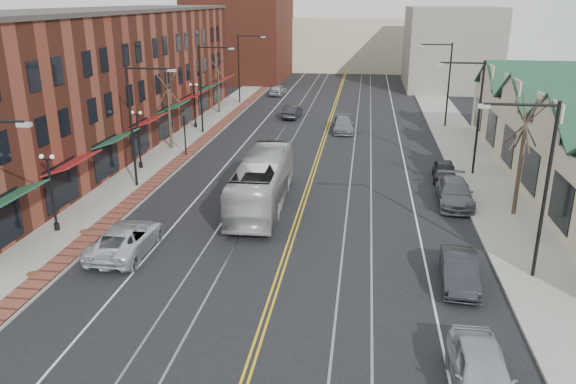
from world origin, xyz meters
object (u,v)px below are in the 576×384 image
(transit_bus, at_px, (262,182))
(parked_suv, at_px, (126,239))
(parked_car_d, at_px, (444,171))
(parked_car_a, at_px, (482,374))
(parked_car_b, at_px, (459,270))
(parked_car_c, at_px, (454,193))

(transit_bus, distance_m, parked_suv, 9.40)
(parked_car_d, bearing_deg, parked_car_a, -89.98)
(transit_bus, relative_size, parked_car_d, 2.85)
(transit_bus, relative_size, parked_car_b, 2.58)
(parked_car_a, distance_m, parked_car_c, 18.24)
(parked_suv, height_order, parked_car_a, parked_car_a)
(parked_car_a, distance_m, parked_car_b, 7.48)
(parked_car_b, xyz_separation_m, parked_car_c, (1.26, 10.69, 0.04))
(parked_car_a, height_order, parked_car_c, parked_car_a)
(parked_car_a, height_order, parked_car_b, parked_car_a)
(parked_suv, distance_m, parked_car_c, 19.74)
(parked_suv, bearing_deg, parked_car_b, 175.10)
(parked_car_a, distance_m, parked_car_d, 23.14)
(parked_car_a, relative_size, parked_car_d, 1.20)
(parked_suv, height_order, parked_car_d, parked_suv)
(parked_car_a, xyz_separation_m, parked_car_b, (0.39, 7.47, -0.09))
(parked_car_b, relative_size, parked_car_d, 1.10)
(parked_car_b, bearing_deg, parked_car_d, 89.17)
(transit_bus, distance_m, parked_car_a, 19.05)
(parked_car_b, bearing_deg, parked_car_c, 87.07)
(parked_car_c, distance_m, parked_car_d, 4.92)
(parked_suv, relative_size, parked_car_c, 1.06)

